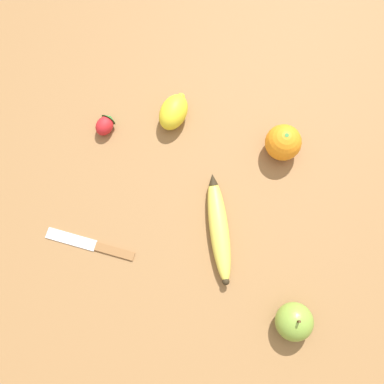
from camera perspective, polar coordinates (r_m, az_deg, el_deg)
The scene contains 7 objects.
ground_plane at distance 0.90m, azimuth 2.46°, elevation -0.39°, with size 3.00×3.00×0.00m, color olive.
banana at distance 0.87m, azimuth 3.43°, elevation -4.56°, with size 0.14×0.20×0.04m.
orange at distance 0.92m, azimuth 11.50°, elevation 6.18°, with size 0.07×0.07×0.07m.
strawberry at distance 0.96m, azimuth -10.94°, elevation 8.42°, with size 0.04×0.05×0.03m.
apple at distance 0.86m, azimuth 12.85°, elevation -15.76°, with size 0.07×0.07×0.08m.
lemon at distance 0.94m, azimuth -2.35°, elevation 10.12°, with size 0.06×0.09×0.05m.
paring_knife at distance 0.90m, azimuth -12.43°, elevation -6.63°, with size 0.18×0.05×0.01m.
Camera 1 is at (-0.07, 0.24, 0.87)m, focal length 42.00 mm.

